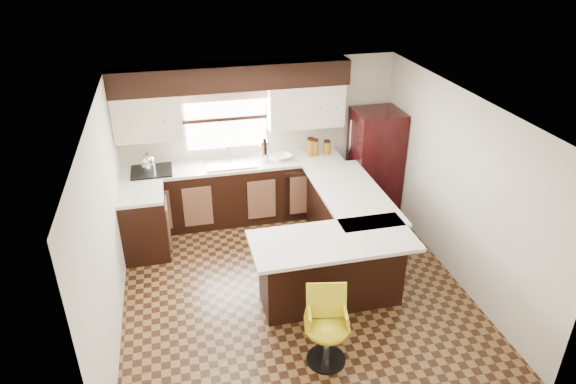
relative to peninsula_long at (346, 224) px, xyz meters
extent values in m
plane|color=#49301A|center=(-0.90, -0.62, -0.45)|extent=(4.40, 4.40, 0.00)
plane|color=silver|center=(-0.90, -0.62, 1.95)|extent=(4.40, 4.40, 0.00)
plane|color=beige|center=(-0.90, 1.58, 0.75)|extent=(4.40, 0.00, 4.40)
plane|color=beige|center=(-0.90, -2.83, 0.75)|extent=(4.40, 0.00, 4.40)
plane|color=beige|center=(-3.00, -0.62, 0.75)|extent=(0.00, 4.40, 4.40)
plane|color=beige|center=(1.20, -0.62, 0.75)|extent=(0.00, 4.40, 4.40)
cube|color=black|center=(-1.35, 1.28, 0.00)|extent=(3.30, 0.60, 0.90)
cube|color=black|center=(-2.70, 0.62, 0.00)|extent=(0.60, 0.70, 0.90)
cube|color=silver|center=(-1.35, 1.28, 0.47)|extent=(3.30, 0.60, 0.04)
cube|color=silver|center=(-2.70, 0.62, 0.47)|extent=(0.60, 0.70, 0.04)
cube|color=black|center=(-1.30, 1.40, 1.77)|extent=(3.40, 0.35, 0.36)
cube|color=beige|center=(-2.52, 1.40, 1.27)|extent=(0.94, 0.35, 0.64)
cube|color=beige|center=(-0.22, 1.40, 1.27)|extent=(1.14, 0.35, 0.64)
cube|color=white|center=(-1.40, 1.56, 1.10)|extent=(1.20, 0.02, 0.90)
cube|color=#D19B93|center=(-1.40, 1.52, 1.49)|extent=(1.30, 0.06, 0.18)
cube|color=#B2B2B7|center=(-1.40, 1.25, 0.51)|extent=(0.75, 0.45, 0.03)
cube|color=black|center=(-0.35, 0.99, -0.02)|extent=(0.58, 0.03, 0.78)
cube|color=black|center=(-2.55, 1.25, 0.51)|extent=(0.58, 0.50, 0.02)
cube|color=black|center=(0.00, 0.00, 0.00)|extent=(0.60, 1.95, 0.90)
cube|color=black|center=(-0.53, -0.97, 0.00)|extent=(1.65, 0.60, 0.90)
cube|color=silver|center=(0.05, 0.00, 0.47)|extent=(0.84, 1.95, 0.04)
cube|color=silver|center=(-0.55, -1.06, 0.47)|extent=(1.89, 0.84, 0.04)
cube|color=black|center=(0.83, 1.08, 0.38)|extent=(0.71, 0.68, 1.66)
cylinder|color=silver|center=(-0.88, 1.28, 0.65)|extent=(0.14, 0.14, 0.32)
imported|color=white|center=(-0.60, 1.28, 0.53)|extent=(0.32, 0.32, 0.07)
cylinder|color=#8B5C19|center=(-0.16, 1.30, 0.63)|extent=(0.13, 0.13, 0.26)
cylinder|color=#8B5C19|center=(-0.09, 1.30, 0.61)|extent=(0.12, 0.12, 0.24)
cylinder|color=#8B5C19|center=(0.11, 1.30, 0.59)|extent=(0.12, 0.12, 0.20)
camera|label=1|loc=(-2.18, -5.73, 3.65)|focal=32.00mm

